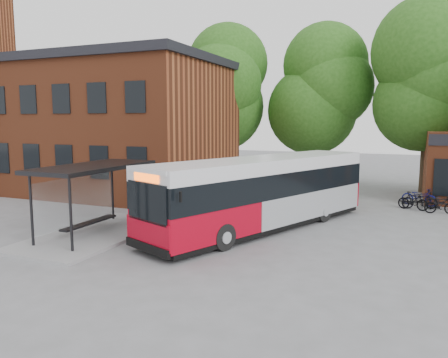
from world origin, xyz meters
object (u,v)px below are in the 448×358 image
at_px(bus_shelter, 95,200).
at_px(bicycle_4, 442,201).
at_px(bicycle_1, 413,201).
at_px(bicycle_2, 420,200).
at_px(city_bus, 263,194).
at_px(bicycle_0, 419,197).
at_px(bicycle_3, 441,205).

bearing_deg(bus_shelter, bicycle_4, 40.28).
bearing_deg(bicycle_1, bicycle_2, -17.41).
xyz_separation_m(bus_shelter, bicycle_4, (13.30, 11.27, -1.01)).
height_order(bicycle_2, bicycle_4, bicycle_2).
relative_size(bicycle_2, bicycle_4, 1.10).
height_order(city_bus, bicycle_4, city_bus).
bearing_deg(city_bus, bicycle_0, 75.41).
bearing_deg(bicycle_4, city_bus, 125.56).
height_order(bicycle_0, bicycle_3, bicycle_0).
distance_m(bus_shelter, bicycle_2, 16.46).
relative_size(bicycle_2, bicycle_3, 1.22).
xyz_separation_m(city_bus, bicycle_4, (7.41, 7.56, -1.09)).
distance_m(bicycle_1, bicycle_4, 1.59).
xyz_separation_m(city_bus, bicycle_1, (6.00, 6.83, -1.06)).
height_order(bicycle_1, bicycle_4, bicycle_1).
xyz_separation_m(bicycle_2, bicycle_4, (1.08, 0.29, -0.04)).
xyz_separation_m(bicycle_1, bicycle_2, (0.33, 0.44, 0.01)).
bearing_deg(bus_shelter, bicycle_1, 41.55).
bearing_deg(bicycle_4, bicycle_1, 107.47).
xyz_separation_m(city_bus, bicycle_0, (6.32, 8.28, -1.04)).
height_order(city_bus, bicycle_2, city_bus).
distance_m(city_bus, bicycle_1, 9.15).
xyz_separation_m(city_bus, bicycle_3, (7.25, 6.29, -1.07)).
distance_m(bus_shelter, bicycle_1, 15.92).
distance_m(bicycle_0, bicycle_2, 1.01).
relative_size(bus_shelter, city_bus, 0.58).
distance_m(bicycle_0, bicycle_1, 1.48).
height_order(bicycle_0, bicycle_4, bicycle_0).
bearing_deg(bicycle_1, bicycle_0, 7.01).
bearing_deg(bicycle_3, bicycle_0, 16.37).
xyz_separation_m(bicycle_0, bicycle_4, (1.09, -0.72, -0.05)).
bearing_deg(bicycle_1, city_bus, 158.08).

